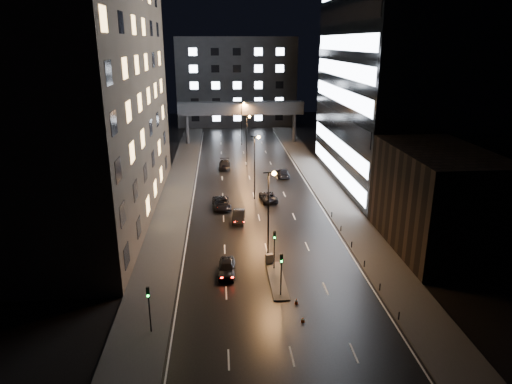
% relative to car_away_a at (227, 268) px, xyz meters
% --- Properties ---
extents(ground, '(160.00, 160.00, 0.00)m').
position_rel_car_away_a_xyz_m(ground, '(4.86, 36.12, -0.77)').
color(ground, black).
rests_on(ground, ground).
extents(sidewalk_left, '(5.00, 110.00, 0.15)m').
position_rel_car_away_a_xyz_m(sidewalk_left, '(-7.64, 31.12, -0.69)').
color(sidewalk_left, '#383533').
rests_on(sidewalk_left, ground).
extents(sidewalk_right, '(5.00, 110.00, 0.15)m').
position_rel_car_away_a_xyz_m(sidewalk_right, '(17.36, 31.12, -0.69)').
color(sidewalk_right, '#383533').
rests_on(sidewalk_right, ground).
extents(building_left, '(15.00, 48.00, 40.00)m').
position_rel_car_away_a_xyz_m(building_left, '(-17.64, 20.12, 19.23)').
color(building_left, '#2D2319').
rests_on(building_left, ground).
extents(building_right_low, '(10.00, 18.00, 12.00)m').
position_rel_car_away_a_xyz_m(building_right_low, '(24.86, 5.12, 5.23)').
color(building_right_low, black).
rests_on(building_right_low, ground).
extents(building_right_glass, '(20.00, 36.00, 45.00)m').
position_rel_car_away_a_xyz_m(building_right_glass, '(29.86, 32.12, 21.73)').
color(building_right_glass, black).
rests_on(building_right_glass, ground).
extents(building_far, '(34.00, 14.00, 25.00)m').
position_rel_car_away_a_xyz_m(building_far, '(4.86, 94.12, 11.73)').
color(building_far, '#333335').
rests_on(building_far, ground).
extents(skybridge, '(30.00, 3.00, 10.00)m').
position_rel_car_away_a_xyz_m(skybridge, '(4.86, 66.12, 7.57)').
color(skybridge, '#333335').
rests_on(skybridge, ground).
extents(median_island, '(1.60, 8.00, 0.15)m').
position_rel_car_away_a_xyz_m(median_island, '(5.16, -1.88, -0.69)').
color(median_island, '#383533').
rests_on(median_island, ground).
extents(traffic_signal_near, '(0.28, 0.34, 4.40)m').
position_rel_car_away_a_xyz_m(traffic_signal_near, '(5.16, 0.61, 2.33)').
color(traffic_signal_near, black).
rests_on(traffic_signal_near, median_island).
extents(traffic_signal_far, '(0.28, 0.34, 4.40)m').
position_rel_car_away_a_xyz_m(traffic_signal_far, '(5.16, -4.89, 2.33)').
color(traffic_signal_far, black).
rests_on(traffic_signal_far, median_island).
extents(traffic_signal_corner, '(0.28, 0.34, 4.40)m').
position_rel_car_away_a_xyz_m(traffic_signal_corner, '(-6.64, -9.89, 2.18)').
color(traffic_signal_corner, black).
rests_on(traffic_signal_corner, ground).
extents(bollard_row, '(0.12, 25.12, 0.90)m').
position_rel_car_away_a_xyz_m(bollard_row, '(15.06, 2.62, -0.32)').
color(bollard_row, black).
rests_on(bollard_row, ground).
extents(streetlight_near, '(1.45, 0.50, 10.15)m').
position_rel_car_away_a_xyz_m(streetlight_near, '(5.03, 4.12, 5.73)').
color(streetlight_near, black).
rests_on(streetlight_near, ground).
extents(streetlight_mid_a, '(1.45, 0.50, 10.15)m').
position_rel_car_away_a_xyz_m(streetlight_mid_a, '(5.03, 24.12, 5.73)').
color(streetlight_mid_a, black).
rests_on(streetlight_mid_a, ground).
extents(streetlight_mid_b, '(1.45, 0.50, 10.15)m').
position_rel_car_away_a_xyz_m(streetlight_mid_b, '(5.03, 44.12, 5.73)').
color(streetlight_mid_b, black).
rests_on(streetlight_mid_b, ground).
extents(streetlight_far, '(1.45, 0.50, 10.15)m').
position_rel_car_away_a_xyz_m(streetlight_far, '(5.03, 64.12, 5.73)').
color(streetlight_far, black).
rests_on(streetlight_far, ground).
extents(car_away_a, '(2.00, 4.57, 1.53)m').
position_rel_car_away_a_xyz_m(car_away_a, '(0.00, 0.00, 0.00)').
color(car_away_a, black).
rests_on(car_away_a, ground).
extents(car_away_b, '(2.09, 4.69, 1.50)m').
position_rel_car_away_a_xyz_m(car_away_b, '(1.94, 14.98, -0.02)').
color(car_away_b, black).
rests_on(car_away_b, ground).
extents(car_away_c, '(2.98, 5.62, 1.51)m').
position_rel_car_away_a_xyz_m(car_away_c, '(-0.35, 20.48, -0.01)').
color(car_away_c, black).
rests_on(car_away_c, ground).
extents(car_away_d, '(2.25, 5.38, 1.55)m').
position_rel_car_away_a_xyz_m(car_away_d, '(0.44, 42.76, 0.01)').
color(car_away_d, black).
rests_on(car_away_d, ground).
extents(car_toward_a, '(2.84, 5.17, 1.37)m').
position_rel_car_away_a_xyz_m(car_toward_a, '(6.92, 23.18, -0.08)').
color(car_toward_a, black).
rests_on(car_toward_a, ground).
extents(car_toward_b, '(2.19, 5.24, 1.51)m').
position_rel_car_away_a_xyz_m(car_toward_b, '(10.99, 36.15, -0.01)').
color(car_toward_b, black).
rests_on(car_toward_b, ground).
extents(utility_cabinet, '(0.90, 0.68, 1.12)m').
position_rel_car_away_a_xyz_m(utility_cabinet, '(4.76, 1.82, -0.06)').
color(utility_cabinet, '#4E4E50').
rests_on(utility_cabinet, median_island).
extents(cone_a, '(0.47, 0.47, 0.57)m').
position_rel_car_away_a_xyz_m(cone_a, '(6.46, -6.37, -0.48)').
color(cone_a, '#FF490D').
rests_on(cone_a, ground).
extents(cone_b, '(0.47, 0.47, 0.48)m').
position_rel_car_away_a_xyz_m(cone_b, '(6.56, -9.34, -0.52)').
color(cone_b, '#F5550C').
rests_on(cone_b, ground).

